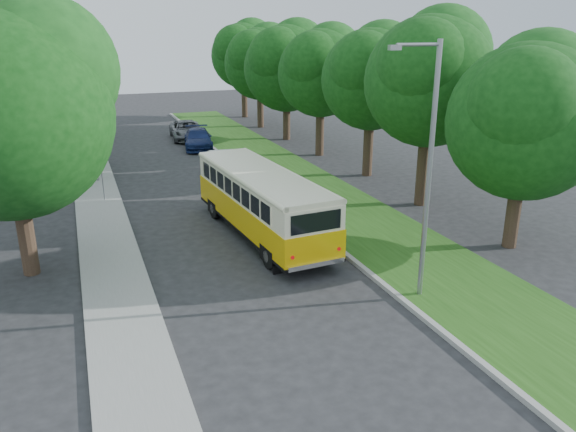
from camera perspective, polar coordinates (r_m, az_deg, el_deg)
name	(u,v)px	position (r m, az deg, el deg)	size (l,w,h in m)	color
ground	(268,286)	(19.09, -2.00, -7.15)	(120.00, 120.00, 0.00)	#242426
curb	(309,225)	(24.57, 2.12, -0.91)	(0.20, 70.00, 0.15)	gray
grass_verge	(357,219)	(25.54, 6.98, -0.29)	(4.50, 70.00, 0.13)	#214B14
sidewalk	(109,251)	(22.83, -17.72, -3.45)	(2.20, 70.00, 0.12)	gray
treeline	(219,68)	(35.42, -6.98, 14.71)	(24.27, 41.91, 9.46)	#332319
lamppost_near	(427,166)	(17.32, 13.96, 4.95)	(1.71, 0.16, 8.00)	gray
lamppost_far	(88,109)	(32.55, -19.66, 10.23)	(1.71, 0.16, 7.50)	gray
warning_sign	(101,169)	(29.02, -18.44, 4.58)	(0.56, 0.10, 2.50)	gray
vintage_bus	(262,204)	(23.00, -2.66, 1.21)	(2.45, 9.51, 2.83)	#F4BB07
car_silver	(245,201)	(26.03, -4.36, 1.53)	(1.55, 3.85, 1.31)	silver
car_white	(224,164)	(33.16, -6.51, 5.30)	(1.46, 4.20, 1.38)	white
car_blue	(198,139)	(40.99, -9.11, 7.75)	(1.91, 4.70, 1.36)	#12204F
car_grey	(187,130)	(44.56, -10.26, 8.58)	(2.32, 5.02, 1.40)	#5B5E63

